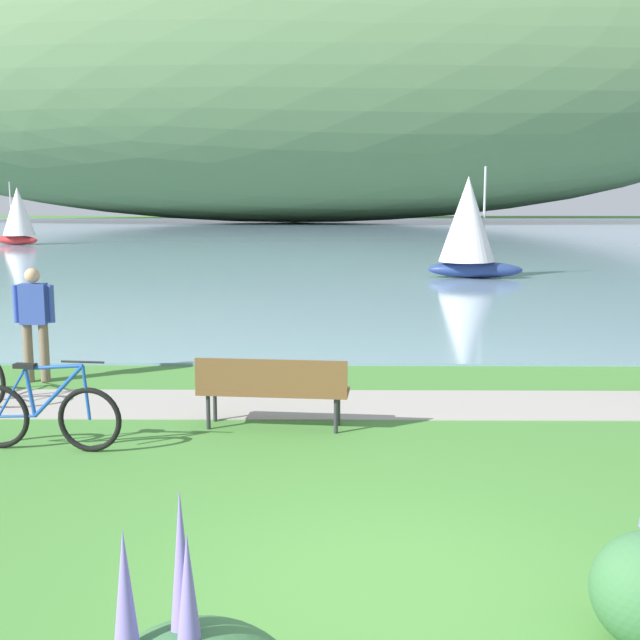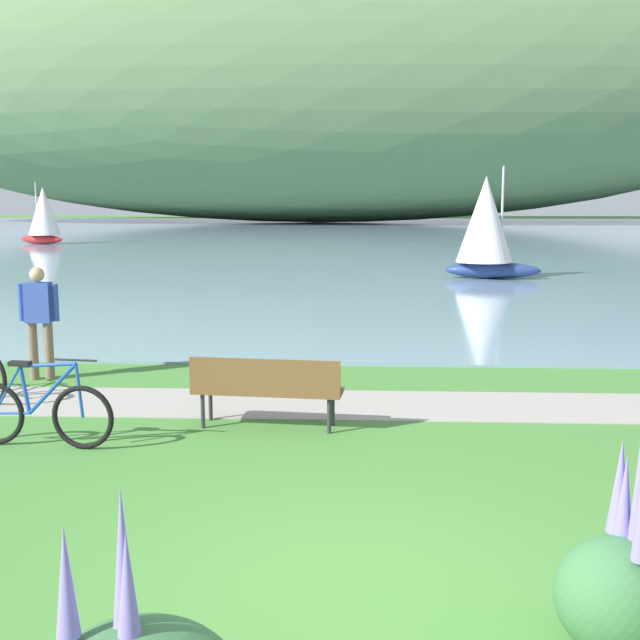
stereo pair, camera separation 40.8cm
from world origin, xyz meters
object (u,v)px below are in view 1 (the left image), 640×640
Objects in this scene: sailboat_mid_bay at (18,215)px; bicycle_leaning_near_bench at (44,415)px; sailboat_nearest_to_shore at (469,226)px; park_bench_near_camera at (273,387)px; person_at_shoreline at (34,317)px.

bicycle_leaning_near_bench is at bearing -68.48° from sailboat_mid_bay.
bicycle_leaning_near_bench is 19.62m from sailboat_nearest_to_shore.
sailboat_mid_bay is (-13.95, 35.39, 1.25)m from bicycle_leaning_near_bench.
sailboat_nearest_to_shore reaches higher than sailboat_mid_bay.
park_bench_near_camera is 1.07× the size of person_at_shoreline.
person_at_shoreline is at bearing 147.09° from park_bench_near_camera.
park_bench_near_camera is 0.54× the size of sailboat_mid_bay.
person_at_shoreline reaches higher than park_bench_near_camera.
sailboat_nearest_to_shore reaches higher than bicycle_leaning_near_bench.
sailboat_nearest_to_shore is 1.06× the size of sailboat_mid_bay.
park_bench_near_camera is 18.01m from sailboat_nearest_to_shore.
person_at_shoreline is (-3.70, 2.39, 0.46)m from park_bench_near_camera.
bicycle_leaning_near_bench is 38.07m from sailboat_mid_bay.
person_at_shoreline is at bearing -68.46° from sailboat_mid_bay.
sailboat_nearest_to_shore is at bearing 72.90° from park_bench_near_camera.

